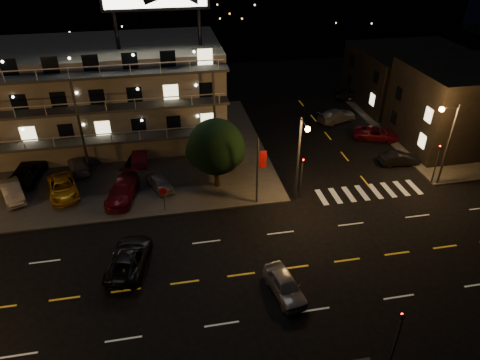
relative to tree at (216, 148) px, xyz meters
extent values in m
plane|color=black|center=(-1.92, -11.66, -4.09)|extent=(140.00, 140.00, 0.00)
cube|color=#383836|center=(-15.92, 8.34, -4.01)|extent=(44.00, 24.00, 0.15)
cube|color=#383836|center=(28.08, 8.34, -4.01)|extent=(16.00, 24.00, 0.15)
cube|color=gray|center=(-11.92, 12.34, 0.91)|extent=(28.00, 12.00, 10.00)
cube|color=gray|center=(-11.92, 12.34, 6.16)|extent=(28.00, 12.00, 0.50)
cube|color=#383836|center=(-11.92, 5.44, -0.94)|extent=(28.00, 1.80, 0.25)
cube|color=#383836|center=(-11.92, 5.44, 2.26)|extent=(28.00, 1.80, 0.25)
cube|color=#383836|center=(-11.92, 5.44, 5.46)|extent=(28.00, 1.80, 0.25)
cylinder|color=black|center=(-7.92, 10.34, 8.16)|extent=(0.36, 0.36, 3.50)
cylinder|color=black|center=(0.08, 10.34, 8.16)|extent=(0.36, 0.36, 3.50)
cube|color=black|center=(28.08, 4.34, 0.16)|extent=(14.00, 10.00, 8.50)
cube|color=black|center=(28.08, 16.34, -0.59)|extent=(14.00, 12.00, 7.00)
cylinder|color=#2D2D30|center=(6.58, -3.36, -0.09)|extent=(0.20, 0.20, 8.00)
cylinder|color=#2D2D30|center=(6.58, -4.16, 3.71)|extent=(0.12, 1.80, 0.12)
sphere|color=#FF9A3F|center=(6.58, -4.96, 3.61)|extent=(0.44, 0.44, 0.44)
cylinder|color=#2D2D30|center=(20.58, -3.36, -0.09)|extent=(0.20, 0.20, 8.00)
cylinder|color=#2D2D30|center=(19.78, -3.36, 3.71)|extent=(1.80, 0.12, 0.12)
sphere|color=#FF9A3F|center=(18.98, -3.36, 3.61)|extent=(0.44, 0.44, 0.44)
cylinder|color=#2D2D30|center=(7.08, -3.16, -2.29)|extent=(0.14, 0.14, 3.60)
imported|color=black|center=(7.08, -3.16, 0.01)|extent=(0.20, 0.16, 1.00)
sphere|color=#FF0C0C|center=(7.08, -3.28, -0.09)|extent=(0.14, 0.14, 0.14)
cylinder|color=#2D2D30|center=(7.08, -20.16, -2.29)|extent=(0.14, 0.14, 3.60)
imported|color=black|center=(7.08, -20.16, 0.01)|extent=(0.20, 0.16, 1.00)
sphere|color=#FF0C0C|center=(7.08, -20.04, -0.09)|extent=(0.14, 0.14, 0.14)
cylinder|color=#2D2D30|center=(20.08, -3.16, -2.29)|extent=(0.14, 0.14, 3.60)
imported|color=black|center=(20.08, -3.16, 0.01)|extent=(0.16, 0.20, 1.00)
sphere|color=#FF0C0C|center=(19.96, -3.16, -0.09)|extent=(0.14, 0.14, 0.14)
cylinder|color=#2D2D30|center=(3.08, -3.26, -0.89)|extent=(0.16, 0.16, 6.40)
cube|color=#B70D11|center=(3.53, -3.26, 0.31)|extent=(0.60, 0.04, 1.60)
cylinder|color=#2D2D30|center=(-4.92, -3.06, -2.99)|extent=(0.08, 0.08, 2.20)
cylinder|color=#B70D11|center=(-4.92, -3.11, -1.94)|extent=(0.91, 0.04, 0.91)
cylinder|color=black|center=(0.05, -0.01, -2.77)|extent=(0.49, 0.49, 2.34)
sphere|color=black|center=(0.05, -0.01, 0.16)|extent=(5.07, 5.07, 5.07)
sphere|color=black|center=(-1.12, 0.38, -0.43)|extent=(3.12, 3.12, 3.12)
sphere|color=black|center=(1.12, -0.40, -0.23)|extent=(2.92, 2.92, 2.92)
imported|color=gray|center=(-18.13, 1.36, -3.21)|extent=(3.11, 4.66, 1.45)
imported|color=orange|center=(-13.77, 1.13, -3.22)|extent=(3.57, 5.56, 1.43)
imported|color=maroon|center=(-8.49, -0.39, -3.17)|extent=(3.34, 5.65, 1.54)
imported|color=gray|center=(-5.21, 0.53, -3.32)|extent=(2.79, 3.90, 1.23)
imported|color=black|center=(-17.57, 4.53, -3.20)|extent=(3.23, 5.64, 1.48)
imported|color=gray|center=(-13.03, 5.40, -3.29)|extent=(3.03, 4.78, 1.29)
imported|color=black|center=(-7.38, 5.65, -3.32)|extent=(2.57, 3.88, 1.23)
imported|color=maroon|center=(-7.05, 5.78, -3.27)|extent=(1.57, 4.08, 1.33)
imported|color=black|center=(18.79, 0.76, -3.43)|extent=(4.10, 1.73, 1.32)
imported|color=maroon|center=(19.06, 6.54, -3.39)|extent=(5.50, 3.97, 1.39)
imported|color=gray|center=(16.56, 12.04, -3.35)|extent=(5.52, 3.70, 1.48)
imported|color=black|center=(21.15, 18.04, -3.32)|extent=(4.88, 3.30, 1.54)
imported|color=gray|center=(2.64, -13.88, -3.37)|extent=(2.40, 4.46, 1.44)
imported|color=black|center=(-7.69, -9.27, -3.32)|extent=(3.69, 5.92, 1.53)
camera|label=1|loc=(-4.11, -33.38, 17.80)|focal=32.00mm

